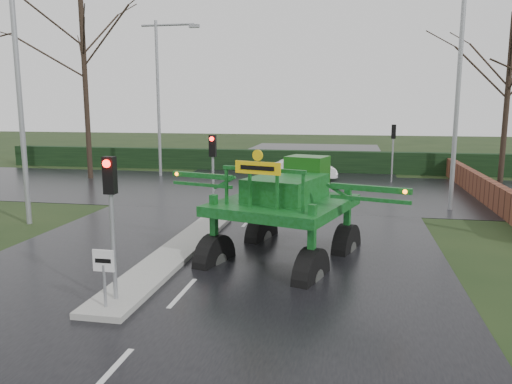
% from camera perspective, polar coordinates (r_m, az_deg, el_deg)
% --- Properties ---
extents(ground, '(140.00, 140.00, 0.00)m').
position_cam_1_polar(ground, '(12.90, -8.37, -11.40)').
color(ground, black).
rests_on(ground, ground).
extents(road_main, '(14.00, 80.00, 0.02)m').
position_cam_1_polar(road_main, '(22.20, 0.14, -2.23)').
color(road_main, black).
rests_on(road_main, ground).
extents(road_cross, '(80.00, 12.00, 0.02)m').
position_cam_1_polar(road_cross, '(28.02, 2.43, 0.30)').
color(road_cross, black).
rests_on(road_cross, ground).
extents(median_island, '(1.20, 10.00, 0.16)m').
position_cam_1_polar(median_island, '(15.97, -9.25, -6.91)').
color(median_island, gray).
rests_on(median_island, ground).
extents(hedge_row, '(44.00, 0.90, 1.50)m').
position_cam_1_polar(hedge_row, '(35.77, 4.34, 3.56)').
color(hedge_row, black).
rests_on(hedge_row, ground).
extents(brick_wall, '(0.40, 20.00, 1.20)m').
position_cam_1_polar(brick_wall, '(28.37, 23.91, 0.79)').
color(brick_wall, '#592D1E').
rests_on(brick_wall, ground).
extents(keep_left_sign, '(0.50, 0.07, 1.35)m').
position_cam_1_polar(keep_left_sign, '(11.76, -17.00, -8.41)').
color(keep_left_sign, gray).
rests_on(keep_left_sign, ground).
extents(traffic_signal_near, '(0.26, 0.33, 3.52)m').
position_cam_1_polar(traffic_signal_near, '(11.81, -16.27, -0.62)').
color(traffic_signal_near, gray).
rests_on(traffic_signal_near, ground).
extents(traffic_signal_mid, '(0.26, 0.33, 3.52)m').
position_cam_1_polar(traffic_signal_mid, '(19.68, -4.96, 3.80)').
color(traffic_signal_mid, gray).
rests_on(traffic_signal_mid, ground).
extents(traffic_signal_far, '(0.26, 0.33, 3.52)m').
position_cam_1_polar(traffic_signal_far, '(31.50, 15.41, 5.75)').
color(traffic_signal_far, gray).
rests_on(traffic_signal_far, ground).
extents(street_light_left_near, '(3.85, 0.30, 10.00)m').
position_cam_1_polar(street_light_left_near, '(21.26, -24.94, 12.56)').
color(street_light_left_near, gray).
rests_on(street_light_left_near, ground).
extents(street_light_right, '(3.85, 0.30, 10.00)m').
position_cam_1_polar(street_light_right, '(23.73, 21.46, 12.42)').
color(street_light_right, gray).
rests_on(street_light_right, ground).
extents(street_light_left_far, '(3.85, 0.30, 10.00)m').
position_cam_1_polar(street_light_left_far, '(33.67, -10.68, 11.96)').
color(street_light_left_far, gray).
rests_on(street_light_left_far, ground).
extents(tree_left_far, '(7.70, 7.70, 13.26)m').
position_cam_1_polar(tree_left_far, '(33.77, -19.03, 13.57)').
color(tree_left_far, black).
rests_on(tree_left_far, ground).
extents(tree_right_far, '(7.00, 7.00, 12.05)m').
position_cam_1_polar(tree_right_far, '(33.59, 26.96, 11.96)').
color(tree_right_far, black).
rests_on(tree_right_far, ground).
extents(crop_sprayer, '(7.47, 5.66, 4.34)m').
position_cam_1_polar(crop_sprayer, '(14.85, -4.46, -0.27)').
color(crop_sprayer, black).
rests_on(crop_sprayer, ground).
extents(white_sedan, '(4.39, 2.26, 1.38)m').
position_cam_1_polar(white_sedan, '(31.70, 5.38, 1.37)').
color(white_sedan, white).
rests_on(white_sedan, ground).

